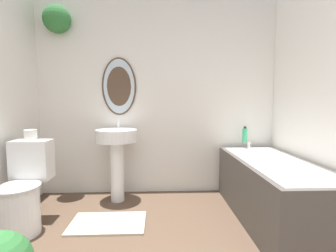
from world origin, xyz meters
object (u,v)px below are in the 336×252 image
Objects in this scene: bathtub at (274,190)px; shampoo_bottle at (245,135)px; pedestal_sink at (117,148)px; toilet_paper_roll at (31,135)px; toilet at (23,192)px.

shampoo_bottle is (-0.05, 0.67, 0.44)m from bathtub.
pedestal_sink reaches higher than shampoo_bottle.
pedestal_sink is 4.91× the size of shampoo_bottle.
toilet_paper_roll is (-2.25, -0.56, 0.09)m from shampoo_bottle.
shampoo_bottle is 2.32m from toilet_paper_roll.
toilet is at bearing -178.22° from bathtub.
bathtub is 13.81× the size of toilet_paper_roll.
toilet is 4.12× the size of shampoo_bottle.
shampoo_bottle is at bearing 14.07° from toilet_paper_roll.
bathtub is at bearing -85.89° from shampoo_bottle.
toilet_paper_roll reaches higher than shampoo_bottle.
toilet_paper_roll reaches higher than toilet.
pedestal_sink reaches higher than toilet_paper_roll.
toilet_paper_roll is (-2.29, 0.11, 0.52)m from bathtub.
toilet is 2.30m from bathtub.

